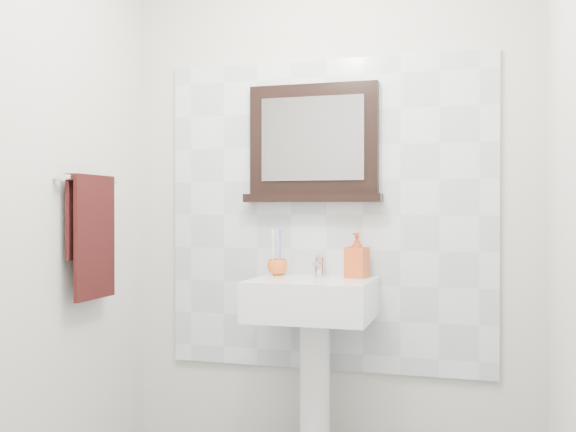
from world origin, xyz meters
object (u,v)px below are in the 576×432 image
Objects in this scene: framed_mirror at (313,146)px; hand_towel at (92,227)px; soap_dispenser at (357,255)px; pedestal_sink at (312,319)px; toothbrush_cup at (277,267)px.

framed_mirror is 1.10m from hand_towel.
framed_mirror is (-0.23, 0.06, 0.52)m from soap_dispenser.
soap_dispenser is at bearing -15.41° from framed_mirror.
soap_dispenser is (0.18, 0.12, 0.29)m from pedestal_sink.
hand_towel is at bearing -148.81° from framed_mirror.
hand_towel reaches higher than pedestal_sink.
soap_dispenser is (0.39, -0.00, 0.07)m from toothbrush_cup.
hand_towel is at bearing -159.42° from pedestal_sink.
hand_towel is at bearing -146.39° from toothbrush_cup.
hand_towel is (-0.72, -0.48, 0.20)m from toothbrush_cup.
toothbrush_cup is 0.46× the size of soap_dispenser.
soap_dispenser reaches higher than toothbrush_cup.
toothbrush_cup is 0.61m from framed_mirror.
hand_towel is (-1.11, -0.47, 0.13)m from soap_dispenser.
pedestal_sink is at bearing -134.56° from soap_dispenser.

